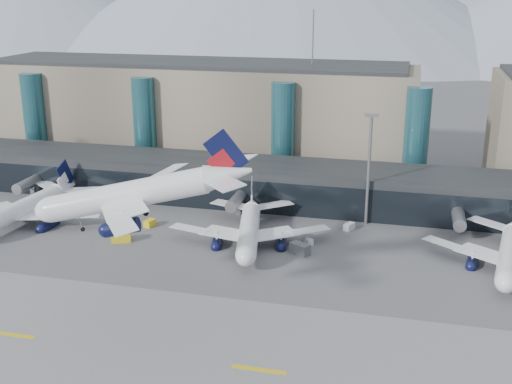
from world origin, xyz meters
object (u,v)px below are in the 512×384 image
(veh_f, at_px, (20,212))
(veh_d, at_px, (349,227))
(veh_b, at_px, (150,223))
(veh_h, at_px, (121,237))
(jet_parked_mid, at_px, (250,220))
(jet_parked_right, at_px, (511,243))
(veh_g, at_px, (308,241))
(jet_parked_left, at_px, (31,200))
(hero_jet, at_px, (149,186))
(veh_c, at_px, (300,249))
(lightmast_mid, at_px, (369,163))

(veh_f, bearing_deg, veh_d, -111.13)
(veh_b, bearing_deg, veh_h, -178.94)
(jet_parked_mid, xyz_separation_m, veh_d, (20.24, 10.79, -3.64))
(jet_parked_right, height_order, veh_g, jet_parked_right)
(veh_f, bearing_deg, jet_parked_left, -135.40)
(jet_parked_left, distance_m, veh_b, 28.96)
(hero_jet, xyz_separation_m, veh_g, (19.76, 36.01, -21.81))
(jet_parked_right, xyz_separation_m, veh_g, (-40.06, 0.39, -3.68))
(veh_g, bearing_deg, veh_c, -48.46)
(jet_parked_mid, distance_m, veh_b, 24.40)
(jet_parked_left, distance_m, veh_c, 64.85)
(lightmast_mid, height_order, hero_jet, hero_jet)
(jet_parked_right, bearing_deg, veh_c, 106.52)
(veh_h, bearing_deg, veh_c, -17.76)
(veh_b, height_order, veh_g, veh_b)
(hero_jet, relative_size, jet_parked_left, 0.98)
(veh_c, bearing_deg, jet_parked_right, 36.35)
(lightmast_mid, distance_m, hero_jet, 60.20)
(jet_parked_right, relative_size, veh_g, 15.73)
(lightmast_mid, xyz_separation_m, veh_f, (-80.31, -14.17, -13.38))
(lightmast_mid, xyz_separation_m, hero_jet, (-30.61, -51.20, 8.05))
(veh_g, relative_size, veh_h, 0.56)
(lightmast_mid, height_order, jet_parked_right, lightmast_mid)
(lightmast_mid, height_order, jet_parked_mid, lightmast_mid)
(jet_parked_left, bearing_deg, veh_c, -88.15)
(veh_d, xyz_separation_m, veh_h, (-46.62, -18.58, 0.33))
(veh_c, bearing_deg, veh_h, -146.72)
(jet_parked_mid, distance_m, jet_parked_right, 52.78)
(jet_parked_left, height_order, jet_parked_right, jet_parked_left)
(hero_jet, relative_size, jet_parked_right, 1.06)
(veh_f, xyz_separation_m, veh_g, (69.46, -1.01, -0.38))
(veh_h, bearing_deg, hero_jet, -77.01)
(veh_b, relative_size, veh_c, 0.67)
(jet_parked_mid, height_order, jet_parked_right, jet_parked_mid)
(veh_c, relative_size, veh_f, 1.09)
(jet_parked_right, distance_m, veh_c, 41.32)
(hero_jet, height_order, veh_h, hero_jet)
(jet_parked_left, distance_m, jet_parked_mid, 52.65)
(veh_h, bearing_deg, jet_parked_left, 141.47)
(veh_c, distance_m, veh_h, 38.37)
(jet_parked_mid, xyz_separation_m, veh_f, (-56.73, 1.38, -3.39))
(jet_parked_right, relative_size, veh_b, 13.06)
(veh_c, height_order, veh_h, veh_c)
(veh_c, bearing_deg, jet_parked_mid, -173.95)
(jet_parked_right, bearing_deg, veh_h, 105.04)
(jet_parked_mid, height_order, veh_b, jet_parked_mid)
(jet_parked_mid, xyz_separation_m, veh_h, (-26.38, -7.79, -3.31))
(lightmast_mid, distance_m, veh_h, 56.72)
(lightmast_mid, bearing_deg, veh_h, -154.94)
(lightmast_mid, height_order, veh_b, lightmast_mid)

